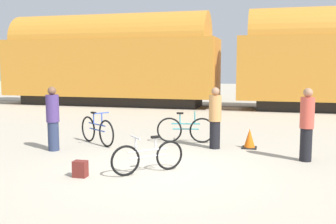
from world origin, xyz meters
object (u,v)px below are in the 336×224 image
Objects in this scene: person_in_red at (307,125)px; freight_train at (228,57)px; bicycle_blue at (97,130)px; person_in_purple at (53,119)px; bicycle_teal at (186,130)px; backpack at (80,169)px; traffic_cone at (250,139)px; bicycle_silver at (148,157)px; person_in_tan at (215,118)px.

freight_train is at bearing -8.26° from person_in_red.
bicycle_blue is 0.87× the size of person_in_purple.
bicycle_teal reaches higher than backpack.
freight_train is 11.75m from person_in_red.
person_in_red is at bearing -39.88° from traffic_cone.
freight_train is 15.15× the size of bicycle_teal.
traffic_cone is (4.33, 0.57, -0.15)m from bicycle_blue.
bicycle_blue is 0.86× the size of person_in_red.
traffic_cone is at bearing -80.38° from freight_train.
person_in_tan reaches higher than bicycle_silver.
person_in_red is (3.35, 1.96, 0.54)m from bicycle_silver.
freight_train is 14.88× the size of person_in_purple.
bicycle_teal is 4.30m from backpack.
bicycle_silver is (2.36, -2.55, -0.06)m from bicycle_blue.
person_in_tan is 1.14m from traffic_cone.
backpack is at bearing 95.92° from person_in_red.
person_in_tan reaches higher than bicycle_blue.
person_in_purple is (-4.17, -1.37, 0.02)m from person_in_tan.
freight_train reaches higher than person_in_red.
bicycle_silver is at bearing -91.15° from freight_train.
backpack is at bearing 60.58° from person_in_purple.
traffic_cone is at bearing 126.98° from person_in_purple.
person_in_purple is (-3.22, -1.97, 0.47)m from bicycle_teal.
person_in_purple is at bearing -125.24° from bicycle_blue.
person_in_tan is at bearing 4.79° from bicycle_blue.
freight_train is at bearing 49.52° from person_in_tan.
bicycle_silver is 3.06m from person_in_tan.
bicycle_teal is 3.61m from person_in_red.
backpack is at bearing -70.90° from bicycle_blue.
bicycle_teal reaches higher than bicycle_silver.
person_in_tan is 3.08× the size of traffic_cone.
bicycle_silver is 3.49m from person_in_purple.
backpack is (1.11, -3.20, -0.23)m from bicycle_blue.
freight_train is 14.12m from backpack.
person_in_red is 5.34m from backpack.
bicycle_blue reaches higher than backpack.
bicycle_blue is 3.44m from person_in_tan.
freight_train is 13.36m from bicycle_silver.
bicycle_teal is at bearing -91.05° from freight_train.
person_in_red is at bearing -74.59° from freight_train.
bicycle_blue is at bearing -160.30° from bicycle_teal.
freight_train is at bearing 83.72° from backpack.
traffic_cone is at bearing 7.47° from bicycle_blue.
person_in_purple is at bearing -106.20° from freight_train.
person_in_purple is at bearing -162.00° from traffic_cone.
freight_train is 11.16m from bicycle_blue.
bicycle_blue is at bearing 163.74° from person_in_purple.
bicycle_teal is 3.80m from person_in_purple.
person_in_purple is (-3.13, 1.46, 0.52)m from bicycle_silver.
person_in_red reaches higher than bicycle_blue.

